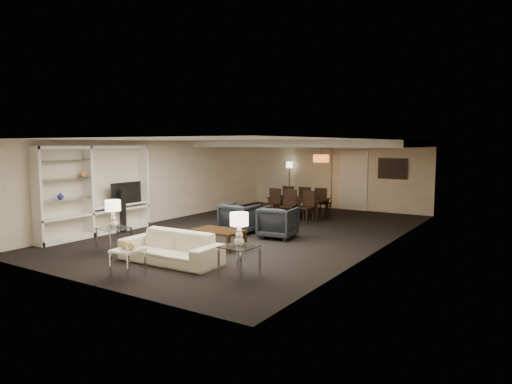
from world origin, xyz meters
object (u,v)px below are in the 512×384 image
at_px(vase_blue, 60,196).
at_px(chair_fm, 307,201).
at_px(coffee_table, 219,239).
at_px(sofa, 170,247).
at_px(chair_nr, 305,207).
at_px(chair_nm, 288,205).
at_px(side_table_left, 114,240).
at_px(armchair_right, 278,222).
at_px(side_table_right, 239,261).
at_px(pendant_light, 321,159).
at_px(marble_table, 128,262).
at_px(table_lamp_right, 239,229).
at_px(floor_speaker, 123,211).
at_px(chair_fl, 291,200).
at_px(chair_nl, 272,204).
at_px(chair_fr, 323,202).
at_px(floor_lamp, 289,184).
at_px(armchair_left, 239,218).
at_px(table_lamp_left, 113,214).
at_px(dining_table, 298,208).
at_px(vase_amber, 83,173).

bearing_deg(vase_blue, chair_fm, 65.97).
bearing_deg(chair_fm, coffee_table, 88.44).
bearing_deg(sofa, chair_nr, 87.33).
distance_m(sofa, coffee_table, 1.60).
xyz_separation_m(chair_nm, chair_fm, (0.00, 1.30, 0.00)).
height_order(sofa, side_table_left, sofa).
height_order(armchair_right, side_table_right, armchair_right).
height_order(pendant_light, marble_table, pendant_light).
bearing_deg(vase_blue, marble_table, -17.09).
distance_m(pendant_light, table_lamp_right, 7.44).
xyz_separation_m(floor_speaker, chair_nm, (2.84, 4.12, -0.10)).
bearing_deg(chair_fl, chair_nl, 89.42).
bearing_deg(coffee_table, side_table_left, -136.74).
relative_size(armchair_right, side_table_left, 1.49).
height_order(marble_table, chair_fr, chair_fr).
bearing_deg(floor_speaker, sofa, -26.93).
xyz_separation_m(armchair_right, chair_nl, (-1.66, 2.47, 0.09)).
bearing_deg(sofa, floor_lamp, 102.12).
bearing_deg(chair_fm, pendant_light, -174.99).
bearing_deg(marble_table, armchair_left, 97.77).
bearing_deg(side_table_right, table_lamp_left, 180.00).
distance_m(coffee_table, chair_fl, 5.58).
bearing_deg(chair_nm, side_table_left, -108.64).
height_order(armchair_right, chair_nr, chair_nr).
xyz_separation_m(armchair_left, table_lamp_left, (-1.10, -3.30, 0.46)).
distance_m(coffee_table, chair_fr, 5.48).
bearing_deg(coffee_table, armchair_left, 109.44).
bearing_deg(marble_table, armchair_right, 82.23).
relative_size(pendant_light, table_lamp_right, 0.85).
bearing_deg(armchair_right, chair_fr, -90.30).
distance_m(side_table_right, table_lamp_left, 3.45).
height_order(chair_nr, floor_lamp, floor_lamp).
relative_size(armchair_right, dining_table, 0.47).
height_order(marble_table, vase_amber, vase_amber).
xyz_separation_m(chair_nm, chair_nr, (0.60, 0.00, 0.00)).
bearing_deg(vase_blue, chair_nl, 66.13).
bearing_deg(chair_nl, chair_nm, 3.58).
height_order(sofa, side_table_right, sofa).
height_order(table_lamp_left, table_lamp_right, same).
bearing_deg(chair_fl, floor_speaker, 66.92).
bearing_deg(chair_nl, sofa, -75.98).
height_order(dining_table, chair_nm, chair_nm).
distance_m(pendant_light, marble_table, 8.43).
relative_size(armchair_left, chair_nm, 0.91).
bearing_deg(armchair_right, vase_amber, 24.54).
bearing_deg(dining_table, chair_nl, -134.09).
xyz_separation_m(side_table_right, vase_blue, (-5.31, 0.01, 0.87)).
distance_m(coffee_table, floor_lamp, 7.59).
xyz_separation_m(sofa, table_lamp_left, (-1.70, 0.00, 0.54)).
xyz_separation_m(table_lamp_right, marble_table, (-1.70, -1.10, -0.61)).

